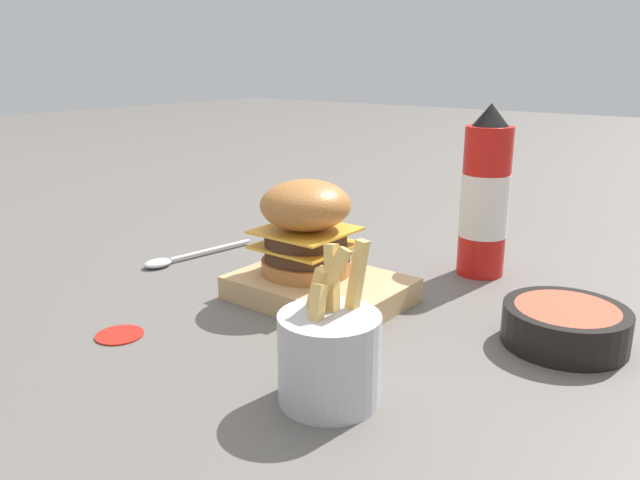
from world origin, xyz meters
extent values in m
plane|color=#5B5651|center=(0.00, 0.00, 0.00)|extent=(6.00, 6.00, 0.00)
cube|color=tan|center=(-0.03, 0.05, 0.01)|extent=(0.21, 0.16, 0.03)
cylinder|color=#AD6B33|center=(0.00, 0.04, 0.04)|extent=(0.12, 0.12, 0.02)
cylinder|color=#422819|center=(0.00, 0.04, 0.06)|extent=(0.11, 0.11, 0.02)
cube|color=gold|center=(0.00, 0.04, 0.07)|extent=(0.11, 0.11, 0.00)
cylinder|color=#422819|center=(0.00, 0.04, 0.08)|extent=(0.11, 0.11, 0.02)
cube|color=gold|center=(0.00, 0.04, 0.09)|extent=(0.11, 0.11, 0.00)
ellipsoid|color=#AD6B33|center=(0.00, 0.04, 0.12)|extent=(0.12, 0.12, 0.06)
cylinder|color=red|center=(-0.15, -0.17, 0.11)|extent=(0.07, 0.07, 0.21)
cylinder|color=white|center=(-0.15, -0.17, 0.10)|extent=(0.07, 0.07, 0.09)
cone|color=black|center=(-0.15, -0.17, 0.23)|extent=(0.05, 0.05, 0.03)
cylinder|color=#B7B7BC|center=(-0.18, 0.24, 0.04)|extent=(0.09, 0.09, 0.08)
cube|color=#E5B760|center=(-0.16, 0.23, 0.09)|extent=(0.03, 0.01, 0.07)
cube|color=#E5B760|center=(-0.18, 0.22, 0.10)|extent=(0.02, 0.02, 0.09)
cube|color=#E5B760|center=(-0.19, 0.21, 0.10)|extent=(0.02, 0.02, 0.10)
cube|color=#E5B760|center=(-0.17, 0.23, 0.10)|extent=(0.04, 0.04, 0.09)
cube|color=#E5B760|center=(-0.18, 0.25, 0.08)|extent=(0.02, 0.03, 0.06)
cylinder|color=black|center=(-0.32, -0.01, 0.02)|extent=(0.13, 0.13, 0.04)
cylinder|color=#CC4C33|center=(-0.32, -0.01, 0.04)|extent=(0.11, 0.11, 0.01)
cylinder|color=silver|center=(0.23, 0.00, 0.01)|extent=(0.03, 0.15, 0.01)
ellipsoid|color=silver|center=(0.24, 0.09, 0.01)|extent=(0.04, 0.05, 0.01)
cylinder|color=#B21E14|center=(0.08, 0.27, 0.00)|extent=(0.05, 0.05, 0.00)
camera|label=1|loc=(-0.49, 0.64, 0.30)|focal=35.00mm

